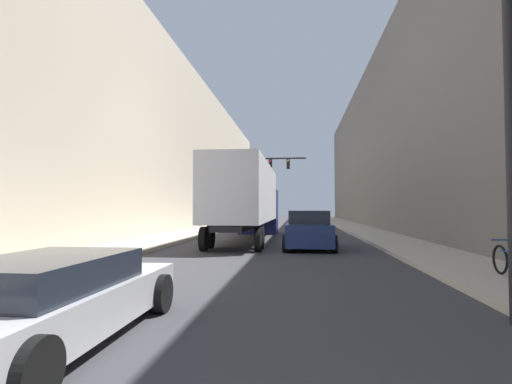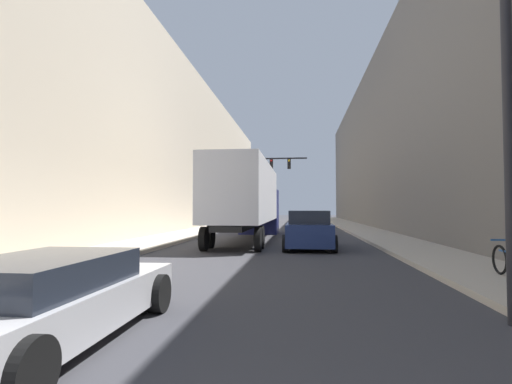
% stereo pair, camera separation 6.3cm
% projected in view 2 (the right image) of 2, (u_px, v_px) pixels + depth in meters
% --- Properties ---
extents(sidewalk_right, '(2.83, 80.00, 0.15)m').
position_uv_depth(sidewalk_right, '(364.00, 231.00, 29.78)').
color(sidewalk_right, '#B2A899').
rests_on(sidewalk_right, ground).
extents(sidewalk_left, '(2.83, 80.00, 0.15)m').
position_uv_depth(sidewalk_left, '(206.00, 230.00, 31.13)').
color(sidewalk_left, '#B2A899').
rests_on(sidewalk_left, ground).
extents(building_right, '(6.00, 80.00, 14.71)m').
position_uv_depth(building_right, '(424.00, 133.00, 29.59)').
color(building_right, '#66605B').
rests_on(building_right, ground).
extents(building_left, '(6.00, 80.00, 13.53)m').
position_uv_depth(building_left, '(152.00, 146.00, 31.89)').
color(building_left, beige).
rests_on(building_left, ground).
extents(semi_truck, '(2.54, 13.99, 4.01)m').
position_uv_depth(semi_truck, '(249.00, 199.00, 22.02)').
color(semi_truck, silver).
rests_on(semi_truck, ground).
extents(sedan_car, '(1.98, 4.56, 1.15)m').
position_uv_depth(sedan_car, '(50.00, 299.00, 5.22)').
color(sedan_car, '#B7B7BC').
rests_on(sedan_car, ground).
extents(suv_car, '(2.16, 4.74, 1.66)m').
position_uv_depth(suv_car, '(309.00, 230.00, 17.51)').
color(suv_car, navy).
rests_on(suv_car, ground).
extents(traffic_signal_gantry, '(6.51, 0.35, 6.55)m').
position_uv_depth(traffic_signal_gantry, '(255.00, 176.00, 36.22)').
color(traffic_signal_gantry, black).
rests_on(traffic_signal_gantry, ground).
extents(street_lamp, '(0.44, 0.44, 7.80)m').
position_uv_depth(street_lamp, '(506.00, 5.00, 6.18)').
color(street_lamp, black).
rests_on(street_lamp, ground).
extents(parked_bicycle, '(0.44, 1.82, 0.86)m').
position_uv_depth(parked_bicycle, '(512.00, 262.00, 9.13)').
color(parked_bicycle, black).
rests_on(parked_bicycle, sidewalk_right).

